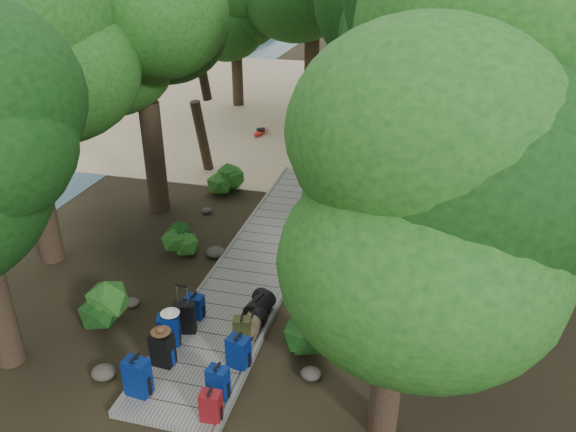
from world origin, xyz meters
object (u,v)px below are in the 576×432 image
(duffel_right_black, at_px, (260,306))
(backpack_left_c, at_px, (169,328))
(backpack_right_c, at_px, (238,350))
(backpack_left_b, at_px, (162,347))
(lone_suitcase_on_sand, at_px, (331,155))
(backpack_right_a, at_px, (211,405))
(backpack_right_b, at_px, (218,381))
(sun_lounger, at_px, (402,148))
(backpack_right_d, at_px, (242,328))
(duffel_right_khaki, at_px, (253,322))
(kayak, at_px, (261,131))
(suitcase_on_boardwalk, at_px, (185,318))
(backpack_left_d, at_px, (195,305))
(backpack_left_a, at_px, (137,375))

(duffel_right_black, bearing_deg, backpack_left_c, -124.88)
(backpack_left_c, bearing_deg, backpack_right_c, -27.54)
(backpack_left_b, relative_size, lone_suitcase_on_sand, 1.13)
(backpack_right_a, xyz_separation_m, duffel_right_black, (-0.08, 3.04, -0.09))
(backpack_right_c, bearing_deg, backpack_right_b, -84.54)
(sun_lounger, bearing_deg, backpack_left_b, -84.42)
(backpack_right_c, height_order, backpack_right_d, backpack_right_c)
(duffel_right_black, bearing_deg, backpack_right_d, -84.64)
(duffel_right_khaki, bearing_deg, duffel_right_black, 88.94)
(backpack_right_d, bearing_deg, kayak, 92.33)
(backpack_right_b, relative_size, duffel_right_black, 0.95)
(backpack_right_d, height_order, kayak, backpack_right_d)
(suitcase_on_boardwalk, bearing_deg, sun_lounger, 56.84)
(backpack_right_c, bearing_deg, backpack_right_a, -78.66)
(backpack_left_d, xyz_separation_m, backpack_right_b, (1.33, -2.08, 0.05))
(backpack_left_c, height_order, sun_lounger, backpack_left_c)
(backpack_left_c, relative_size, backpack_right_c, 1.07)
(backpack_left_a, distance_m, duffel_right_black, 3.13)
(duffel_right_khaki, relative_size, duffel_right_black, 0.77)
(duffel_right_black, height_order, suitcase_on_boardwalk, suitcase_on_boardwalk)
(backpack_right_a, distance_m, suitcase_on_boardwalk, 2.53)
(backpack_left_b, distance_m, backpack_left_d, 1.56)
(backpack_left_b, bearing_deg, backpack_left_c, 107.62)
(backpack_left_b, distance_m, backpack_left_c, 0.60)
(backpack_right_b, bearing_deg, sun_lounger, 88.84)
(backpack_right_a, xyz_separation_m, backpack_right_b, (-0.08, 0.55, 0.02))
(backpack_right_a, relative_size, backpack_right_d, 1.14)
(backpack_right_b, height_order, backpack_right_d, backpack_right_b)
(backpack_left_b, xyz_separation_m, backpack_left_d, (-0.01, 1.56, -0.10))
(kayak, bearing_deg, lone_suitcase_on_sand, -33.74)
(backpack_right_b, bearing_deg, backpack_right_c, 91.63)
(duffel_right_black, distance_m, sun_lounger, 11.61)
(kayak, bearing_deg, suitcase_on_boardwalk, -75.50)
(backpack_left_c, relative_size, lone_suitcase_on_sand, 1.11)
(duffel_right_black, height_order, kayak, duffel_right_black)
(backpack_left_a, height_order, backpack_left_b, backpack_left_a)
(backpack_left_a, bearing_deg, backpack_right_c, 43.33)
(backpack_left_b, xyz_separation_m, sun_lounger, (3.55, 13.35, -0.21))
(kayak, bearing_deg, duffel_right_khaki, -69.57)
(duffel_right_khaki, bearing_deg, backpack_left_a, -124.50)
(backpack_left_a, bearing_deg, backpack_left_b, 90.42)
(sun_lounger, bearing_deg, backpack_right_a, -77.97)
(backpack_right_a, relative_size, backpack_right_b, 0.94)
(backpack_right_d, relative_size, kayak, 0.19)
(backpack_right_d, bearing_deg, backpack_right_c, -89.39)
(backpack_left_d, bearing_deg, duffel_right_black, 20.16)
(backpack_left_a, xyz_separation_m, backpack_right_d, (1.31, 1.92, -0.13))
(backpack_right_c, relative_size, kayak, 0.25)
(sun_lounger, bearing_deg, backpack_left_c, -85.64)
(backpack_right_a, relative_size, sun_lounger, 0.37)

